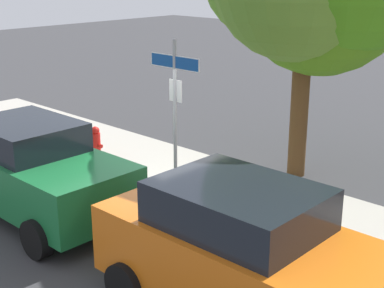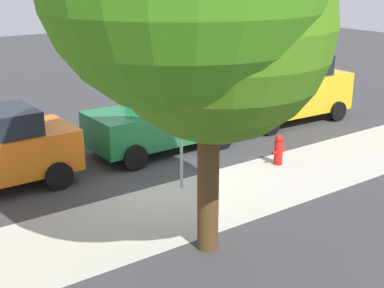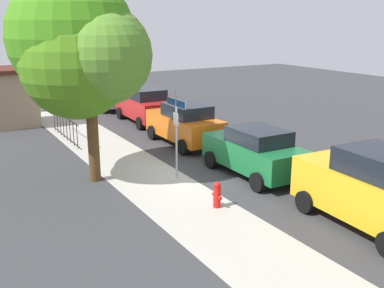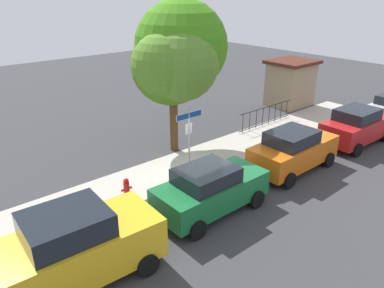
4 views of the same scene
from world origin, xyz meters
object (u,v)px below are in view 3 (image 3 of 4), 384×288
at_px(car_silver, 111,95).
at_px(shade_tree, 83,50).
at_px(car_yellow, 374,189).
at_px(car_orange, 185,124).
at_px(car_red, 145,105).
at_px(utility_shed, 12,96).
at_px(fire_hydrant, 217,195).
at_px(street_sign, 176,120).
at_px(car_green, 254,151).

bearing_deg(car_silver, shade_tree, 157.92).
height_order(car_yellow, car_orange, car_yellow).
bearing_deg(car_red, car_orange, 178.07).
xyz_separation_m(utility_shed, fire_hydrant, (-14.19, -3.20, -1.11)).
bearing_deg(utility_shed, shade_tree, -175.38).
bearing_deg(utility_shed, car_orange, -143.04).
bearing_deg(street_sign, car_red, -17.52).
xyz_separation_m(car_green, car_silver, (14.40, -0.09, -0.05)).
relative_size(car_red, utility_shed, 1.44).
distance_m(car_yellow, utility_shed, 18.30).
bearing_deg(car_yellow, car_silver, 2.83).
xyz_separation_m(car_red, utility_shed, (2.87, 6.08, 0.57)).
xyz_separation_m(car_orange, car_red, (4.80, -0.30, 0.01)).
bearing_deg(car_orange, utility_shed, 36.48).
distance_m(street_sign, fire_hydrant, 3.29).
xyz_separation_m(car_green, fire_hydrant, (-1.72, 2.66, -0.49)).
distance_m(car_silver, fire_hydrant, 16.35).
distance_m(street_sign, car_orange, 4.52).
xyz_separation_m(car_red, fire_hydrant, (-11.32, 2.88, -0.54)).
relative_size(shade_tree, utility_shed, 2.32).
distance_m(car_green, utility_shed, 13.80).
distance_m(shade_tree, car_orange, 6.45).
relative_size(shade_tree, car_red, 1.61).
height_order(shade_tree, car_yellow, shade_tree).
xyz_separation_m(street_sign, car_green, (-1.12, -2.46, -1.16)).
xyz_separation_m(shade_tree, utility_shed, (9.91, 0.80, -2.85)).
relative_size(street_sign, shade_tree, 0.45).
bearing_deg(car_green, fire_hydrant, 122.86).
bearing_deg(fire_hydrant, car_red, -14.26).
xyz_separation_m(car_green, car_red, (9.60, -0.21, 0.05)).
bearing_deg(shade_tree, street_sign, -119.08).
bearing_deg(street_sign, car_yellow, -156.04).
bearing_deg(car_red, street_sign, 164.13).
bearing_deg(car_orange, shade_tree, 113.71).
xyz_separation_m(street_sign, car_yellow, (-5.92, -2.63, -0.98)).
height_order(street_sign, utility_shed, street_sign).
height_order(car_yellow, car_green, car_yellow).
bearing_deg(utility_shed, car_green, -154.83).
height_order(shade_tree, fire_hydrant, shade_tree).
bearing_deg(fire_hydrant, street_sign, -4.00).
height_order(shade_tree, utility_shed, shade_tree).
relative_size(car_yellow, fire_hydrant, 5.49).
xyz_separation_m(car_green, utility_shed, (12.47, 5.86, 0.62)).
distance_m(car_red, utility_shed, 6.75).
height_order(street_sign, fire_hydrant, street_sign).
bearing_deg(car_silver, utility_shed, 109.36).
height_order(car_orange, car_silver, car_orange).
xyz_separation_m(shade_tree, car_orange, (2.24, -4.97, -3.44)).
bearing_deg(car_red, car_yellow, -178.54).
relative_size(car_green, car_red, 0.96).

